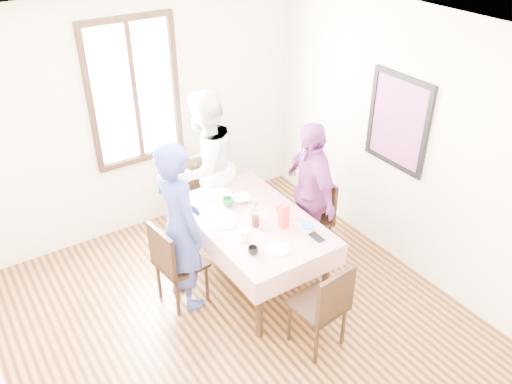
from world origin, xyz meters
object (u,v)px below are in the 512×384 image
(dining_table, at_px, (253,251))
(chair_far, at_px, (205,199))
(chair_near, at_px, (318,304))
(person_right, at_px, (308,193))
(person_far, at_px, (203,167))
(chair_left, at_px, (181,262))
(chair_right, at_px, (308,219))
(person_left, at_px, (180,227))

(dining_table, relative_size, chair_far, 1.65)
(chair_near, relative_size, person_right, 0.57)
(dining_table, distance_m, person_far, 1.13)
(person_far, distance_m, person_right, 1.21)
(dining_table, bearing_deg, chair_left, 169.25)
(chair_left, bearing_deg, person_right, 79.81)
(chair_far, distance_m, person_far, 0.43)
(person_far, height_order, person_right, person_far)
(person_right, bearing_deg, chair_far, -132.60)
(dining_table, relative_size, chair_left, 1.65)
(dining_table, distance_m, person_right, 0.84)
(chair_near, bearing_deg, dining_table, 83.82)
(chair_right, relative_size, chair_far, 1.00)
(dining_table, relative_size, chair_near, 1.65)
(chair_left, distance_m, chair_near, 1.38)
(chair_far, height_order, person_left, person_left)
(person_left, bearing_deg, chair_near, -152.45)
(chair_near, relative_size, person_left, 0.53)
(chair_far, bearing_deg, chair_right, 123.85)
(dining_table, bearing_deg, chair_near, -90.00)
(chair_far, bearing_deg, person_far, 86.89)
(chair_left, relative_size, person_right, 0.57)
(chair_near, bearing_deg, person_left, 115.42)
(person_far, xyz_separation_m, person_right, (0.72, -0.96, -0.09))
(chair_far, height_order, chair_near, same)
(chair_right, bearing_deg, chair_near, 151.06)
(chair_near, height_order, person_right, person_right)
(chair_left, height_order, person_left, person_left)
(chair_right, distance_m, chair_near, 1.31)
(dining_table, xyz_separation_m, chair_near, (0.00, -1.03, 0.08))
(chair_left, relative_size, person_far, 0.51)
(chair_right, distance_m, person_far, 1.29)
(chair_right, relative_size, person_left, 0.53)
(chair_left, height_order, person_far, person_far)
(chair_far, bearing_deg, chair_left, 47.14)
(chair_right, relative_size, chair_near, 1.00)
(chair_left, bearing_deg, chair_far, 133.72)
(chair_right, relative_size, person_right, 0.57)
(chair_left, bearing_deg, dining_table, 72.73)
(chair_near, xyz_separation_m, person_far, (0.00, 2.04, 0.43))
(person_far, bearing_deg, chair_right, 106.80)
(chair_left, bearing_deg, chair_right, 79.85)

